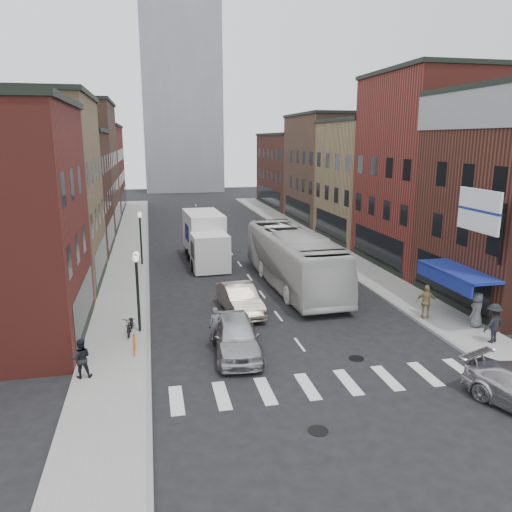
{
  "coord_description": "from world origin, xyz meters",
  "views": [
    {
      "loc": [
        -6.63,
        -20.07,
        9.47
      ],
      "look_at": [
        -0.82,
        7.05,
        2.96
      ],
      "focal_mm": 35.0,
      "sensor_mm": 36.0,
      "label": 1
    }
  ],
  "objects": [
    {
      "name": "ped_left_solo",
      "position": [
        -9.6,
        -0.61,
        0.96
      ],
      "size": [
        0.82,
        0.5,
        1.62
      ],
      "primitive_type": "imported",
      "rotation": [
        0.0,
        0.0,
        3.21
      ],
      "color": "black",
      "rests_on": "sidewalk_left"
    },
    {
      "name": "motorcycle_rider",
      "position": [
        -3.94,
        1.32,
        0.94
      ],
      "size": [
        0.59,
        1.97,
        2.01
      ],
      "rotation": [
        0.0,
        0.0,
        -0.14
      ],
      "color": "black",
      "rests_on": "ground"
    },
    {
      "name": "bike_rack",
      "position": [
        -7.6,
        1.3,
        0.55
      ],
      "size": [
        0.08,
        0.68,
        0.8
      ],
      "color": "#D8590C",
      "rests_on": "sidewalk_left"
    },
    {
      "name": "sidewalk_right",
      "position": [
        8.5,
        22.0,
        0.07
      ],
      "size": [
        3.0,
        74.0,
        0.15
      ],
      "primitive_type": "cube",
      "color": "gray",
      "rests_on": "ground"
    },
    {
      "name": "sidewalk_left",
      "position": [
        -8.5,
        22.0,
        0.07
      ],
      "size": [
        3.0,
        74.0,
        0.15
      ],
      "primitive_type": "cube",
      "color": "gray",
      "rests_on": "ground"
    },
    {
      "name": "streetlamp_far",
      "position": [
        -7.4,
        18.0,
        2.91
      ],
      "size": [
        0.32,
        1.22,
        4.11
      ],
      "color": "black",
      "rests_on": "ground"
    },
    {
      "name": "bldg_right_mid_a",
      "position": [
        15.0,
        14.0,
        7.15
      ],
      "size": [
        10.3,
        10.2,
        14.3
      ],
      "color": "maroon",
      "rests_on": "ground"
    },
    {
      "name": "curb_left",
      "position": [
        -7.0,
        22.0,
        0.0
      ],
      "size": [
        0.2,
        74.0,
        0.16
      ],
      "primitive_type": "cube",
      "color": "gray",
      "rests_on": "ground"
    },
    {
      "name": "crosswalk_stripes",
      "position": [
        0.0,
        -3.0,
        0.0
      ],
      "size": [
        12.0,
        2.2,
        0.01
      ],
      "primitive_type": "cube",
      "color": "silver",
      "rests_on": "ground"
    },
    {
      "name": "parked_bicycle",
      "position": [
        -7.83,
        3.76,
        0.61
      ],
      "size": [
        0.76,
        1.79,
        0.92
      ],
      "primitive_type": "imported",
      "rotation": [
        0.0,
        0.0,
        -0.09
      ],
      "color": "black",
      "rests_on": "sidewalk_left"
    },
    {
      "name": "ped_right_c",
      "position": [
        9.34,
        0.97,
        1.06
      ],
      "size": [
        1.06,
        0.92,
        1.82
      ],
      "primitive_type": "imported",
      "rotation": [
        0.0,
        0.0,
        3.62
      ],
      "color": "slate",
      "rests_on": "sidewalk_right"
    },
    {
      "name": "bldg_left_far_a",
      "position": [
        -14.99,
        35.0,
        6.65
      ],
      "size": [
        10.3,
        12.2,
        13.3
      ],
      "color": "brown",
      "rests_on": "ground"
    },
    {
      "name": "ped_right_b",
      "position": [
        7.47,
        2.61,
        1.07
      ],
      "size": [
        1.21,
        0.97,
        1.84
      ],
      "primitive_type": "imported",
      "rotation": [
        0.0,
        0.0,
        2.68
      ],
      "color": "#97804D",
      "rests_on": "sidewalk_right"
    },
    {
      "name": "ground",
      "position": [
        0.0,
        0.0,
        0.0
      ],
      "size": [
        160.0,
        160.0,
        0.0
      ],
      "primitive_type": "plane",
      "color": "black",
      "rests_on": "ground"
    },
    {
      "name": "billboard_sign",
      "position": [
        8.59,
        0.5,
        6.13
      ],
      "size": [
        1.52,
        3.0,
        3.7
      ],
      "color": "black",
      "rests_on": "ground"
    },
    {
      "name": "bldg_left_mid_b",
      "position": [
        -14.99,
        24.0,
        5.15
      ],
      "size": [
        10.3,
        10.2,
        10.3
      ],
      "color": "#49221A",
      "rests_on": "ground"
    },
    {
      "name": "bldg_left_mid_a",
      "position": [
        -14.99,
        14.0,
        6.15
      ],
      "size": [
        10.3,
        10.2,
        12.3
      ],
      "color": "#8D714D",
      "rests_on": "ground"
    },
    {
      "name": "box_truck",
      "position": [
        -2.49,
        18.12,
        1.88
      ],
      "size": [
        2.96,
        8.85,
        3.8
      ],
      "rotation": [
        0.0,
        0.0,
        0.05
      ],
      "color": "white",
      "rests_on": "ground"
    },
    {
      "name": "transit_bus",
      "position": [
        2.37,
        10.36,
        1.85
      ],
      "size": [
        3.47,
        13.38,
        3.71
      ],
      "primitive_type": "imported",
      "rotation": [
        0.0,
        0.0,
        0.03
      ],
      "color": "silver",
      "rests_on": "ground"
    },
    {
      "name": "curb_right",
      "position": [
        7.0,
        22.0,
        0.0
      ],
      "size": [
        0.2,
        74.0,
        0.16
      ],
      "primitive_type": "cube",
      "color": "gray",
      "rests_on": "ground"
    },
    {
      "name": "sedan_left_far",
      "position": [
        -1.97,
        6.0,
        0.79
      ],
      "size": [
        2.12,
        4.93,
        1.58
      ],
      "primitive_type": "imported",
      "rotation": [
        0.0,
        0.0,
        0.1
      ],
      "color": "#A99C89",
      "rests_on": "ground"
    },
    {
      "name": "sedan_left_near",
      "position": [
        -3.11,
        0.63,
        0.85
      ],
      "size": [
        2.33,
        5.13,
        1.71
      ],
      "primitive_type": "imported",
      "rotation": [
        0.0,
        0.0,
        -0.06
      ],
      "color": "#A9AAAE",
      "rests_on": "ground"
    },
    {
      "name": "ped_right_a",
      "position": [
        8.83,
        -0.93,
        1.09
      ],
      "size": [
        1.35,
        0.97,
        1.88
      ],
      "primitive_type": "imported",
      "rotation": [
        0.0,
        0.0,
        3.48
      ],
      "color": "black",
      "rests_on": "sidewalk_right"
    },
    {
      "name": "bldg_right_far_a",
      "position": [
        14.99,
        35.0,
        6.15
      ],
      "size": [
        10.3,
        12.2,
        12.3
      ],
      "color": "brown",
      "rests_on": "ground"
    },
    {
      "name": "awning_blue",
      "position": [
        8.93,
        2.5,
        2.63
      ],
      "size": [
        1.8,
        5.0,
        0.78
      ],
      "color": "navy",
      "rests_on": "ground"
    },
    {
      "name": "bldg_left_far_b",
      "position": [
        -14.99,
        49.0,
        5.65
      ],
      "size": [
        10.3,
        16.2,
        11.3
      ],
      "color": "maroon",
      "rests_on": "ground"
    },
    {
      "name": "streetlamp_near",
      "position": [
        -7.4,
        4.0,
        2.91
      ],
      "size": [
        0.32,
        1.22,
        4.11
      ],
      "color": "black",
      "rests_on": "ground"
    },
    {
      "name": "bldg_right_mid_b",
      "position": [
        14.99,
        24.0,
        5.65
      ],
      "size": [
        10.3,
        10.2,
        11.3
      ],
      "color": "#8D714D",
      "rests_on": "ground"
    },
    {
      "name": "bldg_right_far_b",
      "position": [
        14.99,
        49.0,
        5.15
      ],
      "size": [
        10.3,
        16.2,
        10.3
      ],
      "color": "#49221A",
      "rests_on": "ground"
    },
    {
      "name": "distant_tower",
      "position": [
        0.0,
        78.0,
        25.0
      ],
      "size": [
        14.0,
        14.0,
        50.0
      ],
      "primitive_type": "cube",
      "color": "#9399A0",
      "rests_on": "ground"
    }
  ]
}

